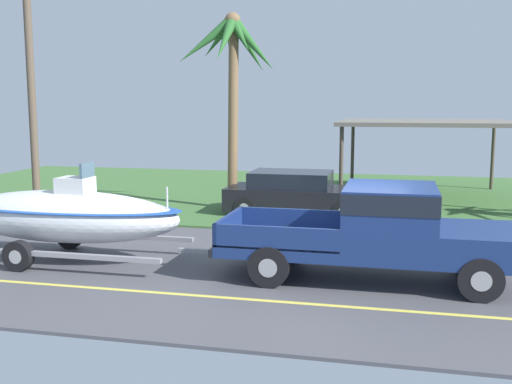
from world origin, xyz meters
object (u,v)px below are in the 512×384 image
(pickup_truck_towing, at_px, (388,228))
(carport_awning, at_px, (425,124))
(palm_tree_near_right, at_px, (232,57))
(utility_pole, at_px, (31,90))
(boat_on_trailer, at_px, (65,215))
(parked_sedan_near, at_px, (296,194))

(pickup_truck_towing, relative_size, carport_awning, 0.99)
(palm_tree_near_right, bearing_deg, utility_pole, -160.17)
(pickup_truck_towing, distance_m, utility_pole, 12.48)
(pickup_truck_towing, bearing_deg, carport_awning, 84.48)
(carport_awning, bearing_deg, boat_on_trailer, -125.82)
(boat_on_trailer, height_order, utility_pole, utility_pole)
(pickup_truck_towing, relative_size, utility_pole, 0.81)
(carport_awning, distance_m, utility_pole, 13.61)
(pickup_truck_towing, height_order, utility_pole, utility_pole)
(palm_tree_near_right, relative_size, utility_pole, 0.85)
(parked_sedan_near, distance_m, carport_awning, 6.42)
(boat_on_trailer, height_order, parked_sedan_near, boat_on_trailer)
(carport_awning, bearing_deg, pickup_truck_towing, -95.52)
(pickup_truck_towing, height_order, boat_on_trailer, boat_on_trailer)
(pickup_truck_towing, distance_m, carport_awning, 11.39)
(utility_pole, bearing_deg, palm_tree_near_right, 19.83)
(pickup_truck_towing, bearing_deg, utility_pole, 155.11)
(pickup_truck_towing, distance_m, parked_sedan_near, 7.24)
(palm_tree_near_right, bearing_deg, boat_on_trailer, -104.47)
(carport_awning, xyz_separation_m, palm_tree_near_right, (-6.23, -3.97, 2.22))
(boat_on_trailer, bearing_deg, carport_awning, 54.18)
(pickup_truck_towing, relative_size, palm_tree_near_right, 0.95)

